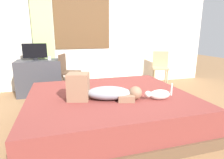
{
  "coord_description": "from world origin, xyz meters",
  "views": [
    {
      "loc": [
        -0.71,
        -2.36,
        1.27
      ],
      "look_at": [
        0.04,
        0.22,
        0.61
      ],
      "focal_mm": 29.61,
      "sensor_mm": 36.0,
      "label": 1
    }
  ],
  "objects_px": {
    "tv_monitor": "(35,52)",
    "chair_by_desk": "(67,70)",
    "desk": "(40,77)",
    "bed": "(109,109)",
    "chair_spare": "(160,66)",
    "cup": "(49,58)",
    "cat": "(158,94)",
    "person_lying": "(101,91)"
  },
  "relations": [
    {
      "from": "tv_monitor",
      "to": "chair_by_desk",
      "type": "height_order",
      "value": "tv_monitor"
    },
    {
      "from": "tv_monitor",
      "to": "desk",
      "type": "bearing_deg",
      "value": 0.0
    },
    {
      "from": "bed",
      "to": "chair_spare",
      "type": "bearing_deg",
      "value": 42.96
    },
    {
      "from": "cup",
      "to": "chair_by_desk",
      "type": "height_order",
      "value": "chair_by_desk"
    },
    {
      "from": "cup",
      "to": "desk",
      "type": "bearing_deg",
      "value": 168.34
    },
    {
      "from": "bed",
      "to": "chair_by_desk",
      "type": "xyz_separation_m",
      "value": [
        -0.49,
        1.68,
        0.28
      ]
    },
    {
      "from": "tv_monitor",
      "to": "chair_by_desk",
      "type": "bearing_deg",
      "value": -9.51
    },
    {
      "from": "cat",
      "to": "desk",
      "type": "height_order",
      "value": "desk"
    },
    {
      "from": "person_lying",
      "to": "chair_by_desk",
      "type": "relative_size",
      "value": 1.09
    },
    {
      "from": "desk",
      "to": "cat",
      "type": "bearing_deg",
      "value": -53.68
    },
    {
      "from": "person_lying",
      "to": "cat",
      "type": "xyz_separation_m",
      "value": [
        0.7,
        -0.21,
        -0.05
      ]
    },
    {
      "from": "person_lying",
      "to": "chair_spare",
      "type": "relative_size",
      "value": 1.09
    },
    {
      "from": "bed",
      "to": "chair_by_desk",
      "type": "height_order",
      "value": "chair_by_desk"
    },
    {
      "from": "cat",
      "to": "chair_spare",
      "type": "relative_size",
      "value": 0.41
    },
    {
      "from": "tv_monitor",
      "to": "cup",
      "type": "relative_size",
      "value": 6.05
    },
    {
      "from": "bed",
      "to": "tv_monitor",
      "type": "distance_m",
      "value": 2.21
    },
    {
      "from": "tv_monitor",
      "to": "chair_spare",
      "type": "xyz_separation_m",
      "value": [
        2.9,
        -0.12,
        -0.41
      ]
    },
    {
      "from": "bed",
      "to": "person_lying",
      "type": "relative_size",
      "value": 2.4
    },
    {
      "from": "person_lying",
      "to": "desk",
      "type": "relative_size",
      "value": 1.04
    },
    {
      "from": "desk",
      "to": "tv_monitor",
      "type": "bearing_deg",
      "value": 180.0
    },
    {
      "from": "desk",
      "to": "cup",
      "type": "bearing_deg",
      "value": -11.66
    },
    {
      "from": "bed",
      "to": "cat",
      "type": "bearing_deg",
      "value": -36.91
    },
    {
      "from": "bed",
      "to": "chair_spare",
      "type": "distance_m",
      "value": 2.45
    },
    {
      "from": "cat",
      "to": "desk",
      "type": "relative_size",
      "value": 0.39
    },
    {
      "from": "person_lying",
      "to": "tv_monitor",
      "type": "relative_size",
      "value": 1.95
    },
    {
      "from": "cat",
      "to": "chair_by_desk",
      "type": "bearing_deg",
      "value": 116.22
    },
    {
      "from": "chair_spare",
      "to": "cup",
      "type": "bearing_deg",
      "value": 178.37
    },
    {
      "from": "chair_by_desk",
      "to": "chair_spare",
      "type": "relative_size",
      "value": 1.0
    },
    {
      "from": "desk",
      "to": "tv_monitor",
      "type": "relative_size",
      "value": 1.87
    },
    {
      "from": "bed",
      "to": "chair_by_desk",
      "type": "relative_size",
      "value": 2.61
    },
    {
      "from": "cat",
      "to": "tv_monitor",
      "type": "bearing_deg",
      "value": 127.12
    },
    {
      "from": "person_lying",
      "to": "cup",
      "type": "xyz_separation_m",
      "value": [
        -0.68,
        1.93,
        0.2
      ]
    },
    {
      "from": "desk",
      "to": "chair_by_desk",
      "type": "xyz_separation_m",
      "value": [
        0.58,
        -0.11,
        0.14
      ]
    },
    {
      "from": "chair_by_desk",
      "to": "chair_spare",
      "type": "bearing_deg",
      "value": -0.42
    },
    {
      "from": "desk",
      "to": "chair_by_desk",
      "type": "height_order",
      "value": "chair_by_desk"
    },
    {
      "from": "bed",
      "to": "tv_monitor",
      "type": "relative_size",
      "value": 4.68
    },
    {
      "from": "person_lying",
      "to": "cup",
      "type": "height_order",
      "value": "cup"
    },
    {
      "from": "desk",
      "to": "tv_monitor",
      "type": "height_order",
      "value": "tv_monitor"
    },
    {
      "from": "cup",
      "to": "chair_spare",
      "type": "distance_m",
      "value": 2.64
    },
    {
      "from": "chair_by_desk",
      "to": "chair_spare",
      "type": "distance_m",
      "value": 2.27
    },
    {
      "from": "cat",
      "to": "tv_monitor",
      "type": "relative_size",
      "value": 0.74
    },
    {
      "from": "chair_by_desk",
      "to": "chair_spare",
      "type": "height_order",
      "value": "same"
    }
  ]
}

